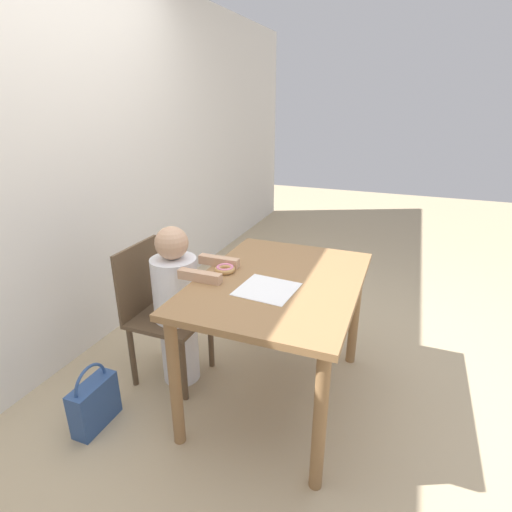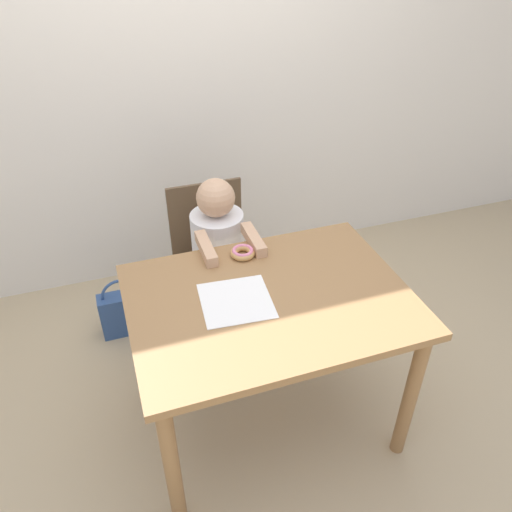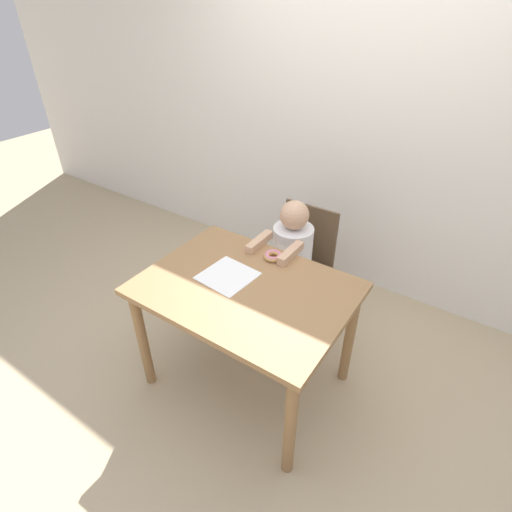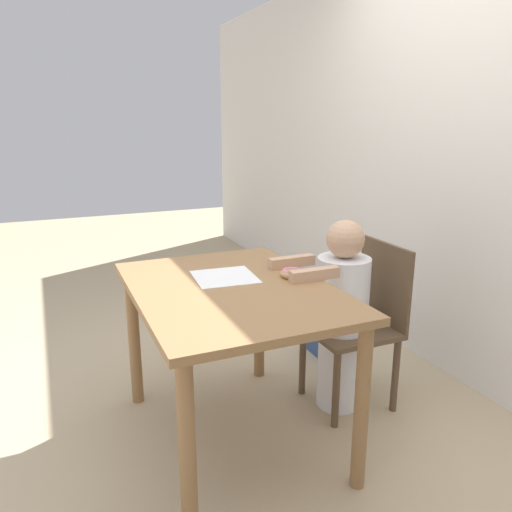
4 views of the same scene
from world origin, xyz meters
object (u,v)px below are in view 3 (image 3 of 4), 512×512
object	(u,v)px
chair	(299,265)
handbag	(248,268)
donut	(273,256)
child_figure	(291,267)

from	to	relation	value
chair	handbag	world-z (taller)	chair
chair	donut	size ratio (longest dim) A/B	7.69
child_figure	handbag	world-z (taller)	child_figure
chair	child_figure	size ratio (longest dim) A/B	0.86
donut	handbag	size ratio (longest dim) A/B	0.30
donut	handbag	world-z (taller)	donut
child_figure	donut	size ratio (longest dim) A/B	8.94
chair	child_figure	bearing A→B (deg)	-90.00
chair	donut	distance (m)	0.54
donut	handbag	bearing A→B (deg)	136.51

